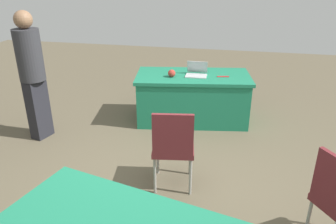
{
  "coord_description": "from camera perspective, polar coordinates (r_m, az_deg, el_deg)",
  "views": [
    {
      "loc": [
        -0.65,
        2.79,
        2.24
      ],
      "look_at": [
        -0.01,
        -0.21,
        0.9
      ],
      "focal_mm": 34.9,
      "sensor_mm": 36.0,
      "label": 1
    }
  ],
  "objects": [
    {
      "name": "laptop_silver",
      "position": [
        5.05,
        5.0,
        6.79
      ],
      "size": [
        0.33,
        0.3,
        0.21
      ],
      "rotation": [
        0.0,
        0.0,
        0.03
      ],
      "color": "silver",
      "rests_on": "table_foreground"
    },
    {
      "name": "yarn_ball",
      "position": [
        4.96,
        0.65,
        6.78
      ],
      "size": [
        0.11,
        0.11,
        0.11
      ],
      "primitive_type": "sphere",
      "color": "#B2382D",
      "rests_on": "table_foreground"
    },
    {
      "name": "chair_tucked_right",
      "position": [
        3.47,
        0.92,
        -5.67
      ],
      "size": [
        0.5,
        0.5,
        0.95
      ],
      "rotation": [
        0.0,
        0.0,
        3.3
      ],
      "color": "#9E9993",
      "rests_on": "ground"
    },
    {
      "name": "person_attendee_browsing",
      "position": [
        4.8,
        -22.7,
        6.76
      ],
      "size": [
        0.42,
        0.42,
        1.78
      ],
      "rotation": [
        0.0,
        0.0,
        1.31
      ],
      "color": "#26262D",
      "rests_on": "ground"
    },
    {
      "name": "scissors_red",
      "position": [
        5.05,
        9.6,
        6.12
      ],
      "size": [
        0.18,
        0.07,
        0.01
      ],
      "primitive_type": "cube",
      "rotation": [
        0.0,
        0.0,
        0.22
      ],
      "color": "red",
      "rests_on": "table_foreground"
    },
    {
      "name": "table_foreground",
      "position": [
        5.21,
        4.3,
        2.55
      ],
      "size": [
        1.87,
        1.14,
        0.75
      ],
      "rotation": [
        0.0,
        0.0,
        0.16
      ],
      "color": "#1E7A56",
      "rests_on": "ground"
    },
    {
      "name": "ground_plane",
      "position": [
        3.64,
        -0.81,
        -14.43
      ],
      "size": [
        14.4,
        14.4,
        0.0
      ],
      "primitive_type": "plane",
      "color": "brown"
    }
  ]
}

